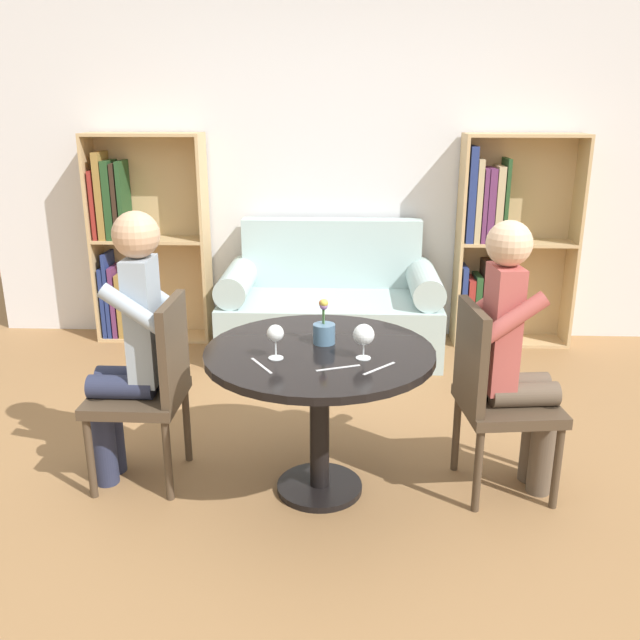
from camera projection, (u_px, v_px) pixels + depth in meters
ground_plane at (320, 489)px, 3.19m from camera, size 16.00×16.00×0.00m
back_wall at (333, 157)px, 4.95m from camera, size 5.20×0.05×2.70m
round_table at (320, 376)px, 3.01m from camera, size 1.02×1.02×0.70m
couch at (330, 310)px, 4.86m from camera, size 1.53×0.80×0.92m
bookshelf_left at (136, 240)px, 5.04m from camera, size 0.85×0.28×1.53m
bookshelf_right at (498, 248)px, 4.94m from camera, size 0.85×0.28×1.53m
chair_left at (151, 384)px, 3.14m from camera, size 0.43×0.43×0.90m
chair_right at (494, 392)px, 3.05m from camera, size 0.47×0.47×0.90m
person_left at (129, 343)px, 3.08m from camera, size 0.42×0.34×1.30m
person_right at (516, 355)px, 3.01m from camera, size 0.44×0.37×1.27m
wine_glass_left at (275, 335)px, 2.84m from camera, size 0.07×0.07×0.15m
wine_glass_right at (364, 335)px, 2.84m from camera, size 0.09×0.09×0.15m
flower_vase at (324, 330)px, 3.03m from camera, size 0.10×0.10×0.21m
knife_left_setting at (379, 368)px, 2.76m from camera, size 0.14×0.15×0.00m
fork_left_setting at (261, 366)px, 2.79m from camera, size 0.11×0.17×0.00m
knife_right_setting at (338, 368)px, 2.76m from camera, size 0.18×0.08×0.00m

